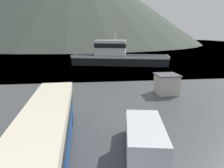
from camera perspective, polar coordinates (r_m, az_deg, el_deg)
water_surface at (r=149.16m, az=-6.68°, el=11.54°), size 240.00×240.00×0.00m
hill_backdrop at (r=162.24m, az=-10.24°, el=22.47°), size 178.32×178.32×61.19m
tour_bus at (r=12.22m, az=-18.12°, el=-12.51°), size 2.89×12.23×3.06m
delivery_van at (r=11.97m, az=8.99°, el=-15.11°), size 3.01×6.41×2.38m
fishing_boat at (r=46.08m, az=1.59°, el=7.99°), size 22.15×9.69×10.43m
dock_kiosk at (r=24.81m, az=15.29°, el=0.05°), size 2.66×2.66×2.37m
small_boat at (r=54.18m, az=2.17°, el=7.24°), size 5.68×3.23×0.80m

